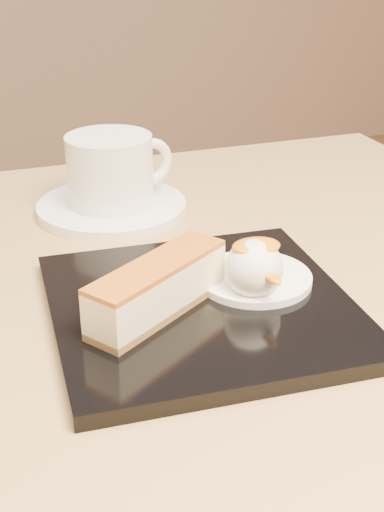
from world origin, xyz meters
name	(u,v)px	position (x,y,z in m)	size (l,w,h in m)	color
table	(176,491)	(0.00, 0.00, 0.56)	(0.80, 0.80, 0.72)	black
dessert_plate	(201,308)	(0.03, 0.01, 0.73)	(0.22, 0.22, 0.01)	black
cheesecake	(158,288)	(-0.01, 0.01, 0.75)	(0.12, 0.09, 0.04)	brown
cream_smear	(254,278)	(0.08, 0.03, 0.73)	(0.09, 0.09, 0.01)	white
ice_cream_scoop	(254,268)	(0.07, 0.01, 0.75)	(0.04, 0.04, 0.04)	white
mango_sauce	(256,246)	(0.07, 0.01, 0.77)	(0.04, 0.03, 0.01)	orange
mint_sprig	(208,266)	(0.05, 0.05, 0.74)	(0.03, 0.02, 0.00)	#2C8736
saucer	(112,207)	(0.01, 0.24, 0.72)	(0.15, 0.15, 0.01)	white
coffee_cup	(112,168)	(0.01, 0.24, 0.77)	(0.11, 0.08, 0.07)	white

